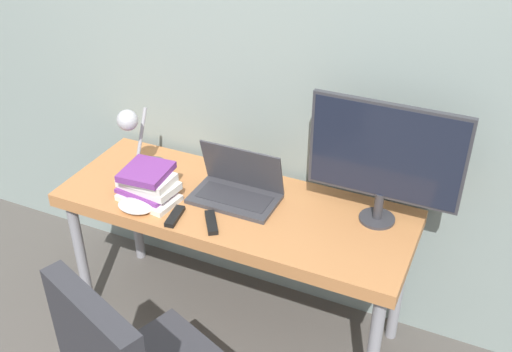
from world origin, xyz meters
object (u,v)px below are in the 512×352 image
monitor (385,156)px  desk_lamp (135,135)px  game_controller (135,206)px  laptop (237,188)px  book_stack (148,184)px

monitor → desk_lamp: monitor is taller
desk_lamp → game_controller: (0.13, -0.23, -0.19)m
laptop → monitor: (0.59, 0.09, 0.25)m
monitor → desk_lamp: bearing=-173.3°
monitor → desk_lamp: (-1.07, -0.13, -0.09)m
laptop → monitor: monitor is taller
book_stack → game_controller: book_stack is taller
book_stack → game_controller: size_ratio=1.78×
desk_lamp → book_stack: bearing=-44.3°
laptop → desk_lamp: 0.50m
book_stack → game_controller: bearing=-89.4°
desk_lamp → game_controller: bearing=-60.3°
monitor → game_controller: bearing=-159.3°
laptop → game_controller: laptop is taller
monitor → laptop: bearing=-171.0°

